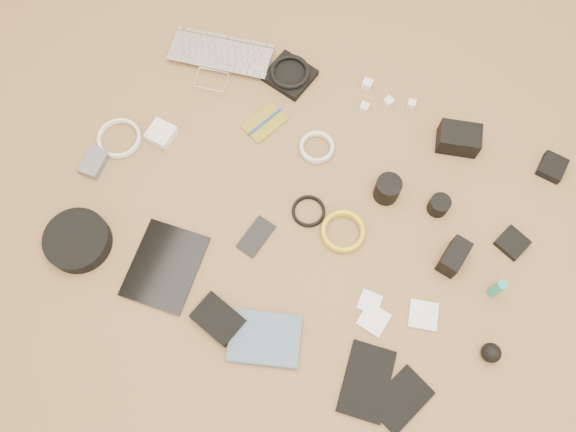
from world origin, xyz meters
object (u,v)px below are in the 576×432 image
at_px(phone, 256,237).
at_px(tablet, 165,266).
at_px(headphone_case, 78,241).
at_px(dslr_camera, 459,139).
at_px(laptop, 217,66).
at_px(paperback, 261,366).

bearing_deg(phone, tablet, -126.40).
xyz_separation_m(phone, headphone_case, (-0.48, -0.24, 0.02)).
distance_m(dslr_camera, headphone_case, 1.22).
distance_m(laptop, phone, 0.63).
distance_m(dslr_camera, phone, 0.72).
xyz_separation_m(laptop, phone, (0.38, -0.50, -0.01)).
bearing_deg(paperback, headphone_case, 63.21).
xyz_separation_m(laptop, tablet, (0.18, -0.69, -0.01)).
relative_size(dslr_camera, headphone_case, 0.66).
height_order(laptop, headphone_case, headphone_case).
bearing_deg(paperback, dslr_camera, -35.14).
height_order(laptop, dslr_camera, dslr_camera).
xyz_separation_m(tablet, headphone_case, (-0.27, -0.04, 0.02)).
distance_m(tablet, phone, 0.29).
xyz_separation_m(tablet, paperback, (0.39, -0.14, 0.00)).
relative_size(dslr_camera, paperback, 0.64).
height_order(laptop, tablet, laptop).
bearing_deg(headphone_case, dslr_camera, 40.38).
bearing_deg(tablet, dslr_camera, 42.73).
height_order(dslr_camera, headphone_case, dslr_camera).
bearing_deg(tablet, paperback, -26.26).
bearing_deg(tablet, laptop, 98.40).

